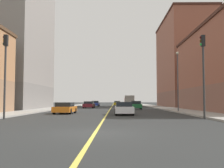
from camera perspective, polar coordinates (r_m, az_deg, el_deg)
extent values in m
plane|color=#2A2B2B|center=(12.14, -3.68, -10.53)|extent=(400.00, 400.00, 0.00)
cube|color=#9E9B93|center=(61.71, 9.33, -4.84)|extent=(3.61, 168.00, 0.15)
cube|color=#9E9B93|center=(62.01, -9.46, -4.83)|extent=(3.61, 168.00, 0.15)
cube|color=#E5D14C|center=(61.04, -0.09, -4.97)|extent=(0.16, 154.00, 0.01)
cube|color=brown|center=(61.26, 15.37, -3.25)|extent=(8.93, 21.42, 3.40)
cube|color=#93513D|center=(62.07, 15.22, 5.78)|extent=(8.93, 21.42, 16.09)
cube|color=#42241B|center=(63.91, 15.09, 13.10)|extent=(9.23, 21.72, 0.40)
cube|color=slate|center=(48.36, -20.14, -2.69)|extent=(8.93, 17.92, 4.09)
cube|color=gray|center=(49.92, -19.85, 11.02)|extent=(8.93, 17.92, 19.59)
cylinder|color=#2D2D2D|center=(21.86, 19.26, 0.29)|extent=(0.16, 0.16, 5.75)
cube|color=black|center=(22.32, 19.08, 8.83)|extent=(0.28, 0.32, 0.90)
sphere|color=#320404|center=(22.33, 18.67, 9.53)|extent=(0.20, 0.20, 0.20)
sphere|color=#352204|center=(22.27, 18.69, 8.83)|extent=(0.20, 0.20, 0.20)
sphere|color=green|center=(22.22, 18.70, 8.12)|extent=(0.20, 0.20, 0.20)
cylinder|color=#2D2D2D|center=(22.53, -22.18, 0.36)|extent=(0.16, 0.16, 5.83)
cube|color=black|center=(22.99, -21.98, 8.76)|extent=(0.28, 0.32, 0.90)
sphere|color=#320404|center=(23.11, -22.34, 9.39)|extent=(0.20, 0.20, 0.20)
sphere|color=orange|center=(23.05, -22.35, 8.71)|extent=(0.20, 0.20, 0.20)
sphere|color=black|center=(22.99, -22.37, 8.03)|extent=(0.20, 0.20, 0.20)
cylinder|color=#4C4C51|center=(34.49, 14.07, 0.33)|extent=(0.14, 0.14, 7.23)
sphere|color=#EAEACC|center=(34.94, 13.98, 6.50)|extent=(0.36, 0.36, 0.36)
cube|color=#23389E|center=(67.81, -3.62, -4.35)|extent=(1.95, 4.64, 0.69)
cube|color=black|center=(68.01, -3.60, -3.86)|extent=(1.68, 2.38, 0.47)
cylinder|color=black|center=(69.32, -4.20, -4.53)|extent=(0.24, 0.65, 0.64)
cylinder|color=black|center=(69.15, -2.81, -4.54)|extent=(0.24, 0.65, 0.64)
cylinder|color=black|center=(66.49, -4.47, -4.57)|extent=(0.24, 0.65, 0.64)
cylinder|color=black|center=(66.31, -3.03, -4.58)|extent=(0.24, 0.65, 0.64)
cube|color=#1E6B38|center=(45.30, 5.22, -4.74)|extent=(1.77, 3.91, 0.66)
cube|color=black|center=(45.38, 5.21, -4.00)|extent=(1.55, 1.81, 0.51)
cylinder|color=black|center=(46.45, 4.12, -5.00)|extent=(0.22, 0.64, 0.64)
cylinder|color=black|center=(46.58, 6.08, -4.99)|extent=(0.22, 0.64, 0.64)
cylinder|color=black|center=(44.04, 4.32, -5.08)|extent=(0.22, 0.64, 0.64)
cylinder|color=black|center=(44.17, 6.39, -5.06)|extent=(0.22, 0.64, 0.64)
cube|color=orange|center=(29.93, -10.11, -5.37)|extent=(2.04, 4.48, 0.58)
cube|color=black|center=(29.85, -10.13, -4.38)|extent=(1.74, 2.29, 0.46)
cylinder|color=black|center=(31.47, -11.11, -5.62)|extent=(0.24, 0.65, 0.64)
cylinder|color=black|center=(31.10, -7.99, -5.68)|extent=(0.24, 0.65, 0.64)
cylinder|color=black|center=(28.82, -12.42, -5.79)|extent=(0.24, 0.65, 0.64)
cylinder|color=black|center=(28.42, -9.02, -5.87)|extent=(0.24, 0.65, 0.64)
cube|color=maroon|center=(51.07, -5.02, -4.63)|extent=(2.01, 4.38, 0.62)
cube|color=black|center=(50.94, -5.04, -4.02)|extent=(1.71, 1.94, 0.46)
cylinder|color=black|center=(52.52, -5.75, -4.83)|extent=(0.24, 0.65, 0.64)
cylinder|color=black|center=(52.29, -3.89, -4.84)|extent=(0.24, 0.65, 0.64)
cylinder|color=black|center=(49.87, -6.21, -4.89)|extent=(0.24, 0.65, 0.64)
cylinder|color=black|center=(49.64, -4.25, -4.91)|extent=(0.24, 0.65, 0.64)
cube|color=white|center=(27.10, 2.60, -5.56)|extent=(1.84, 4.36, 0.63)
cube|color=black|center=(27.21, 2.58, -4.39)|extent=(1.61, 2.23, 0.48)
cylinder|color=black|center=(28.43, 0.82, -5.91)|extent=(0.23, 0.64, 0.64)
cylinder|color=black|center=(28.49, 4.15, -5.89)|extent=(0.23, 0.64, 0.64)
cylinder|color=black|center=(25.74, 0.88, -6.15)|extent=(0.23, 0.64, 0.64)
cylinder|color=black|center=(25.81, 4.55, -6.13)|extent=(0.23, 0.64, 0.64)
cube|color=#196670|center=(81.97, 3.55, -4.25)|extent=(2.01, 4.46, 0.61)
cube|color=black|center=(81.88, 3.55, -3.86)|extent=(1.71, 2.34, 0.50)
cylinder|color=black|center=(83.26, 2.89, -4.38)|extent=(0.24, 0.65, 0.64)
cylinder|color=black|center=(83.40, 4.05, -4.37)|extent=(0.24, 0.65, 0.64)
cylinder|color=black|center=(80.55, 3.02, -4.41)|extent=(0.24, 0.65, 0.64)
cylinder|color=black|center=(80.69, 4.23, -4.40)|extent=(0.24, 0.65, 0.64)
cube|color=gold|center=(74.28, 1.15, -4.31)|extent=(1.98, 3.99, 0.63)
cube|color=black|center=(74.18, 1.15, -3.88)|extent=(1.70, 1.74, 0.49)
cylinder|color=black|center=(75.52, 0.50, -4.47)|extent=(0.23, 0.64, 0.64)
cylinder|color=black|center=(75.50, 1.82, -4.46)|extent=(0.23, 0.64, 0.64)
cylinder|color=black|center=(73.08, 0.45, -4.49)|extent=(0.23, 0.64, 0.64)
cylinder|color=black|center=(73.05, 1.81, -4.49)|extent=(0.23, 0.64, 0.64)
cube|color=maroon|center=(73.53, 3.65, -3.74)|extent=(2.37, 1.82, 1.85)
cube|color=#B2B2A8|center=(70.09, 3.79, -3.47)|extent=(2.37, 4.29, 2.32)
cylinder|color=black|center=(73.16, 2.81, -4.39)|extent=(0.30, 0.90, 0.90)
cylinder|color=black|center=(73.27, 4.51, -4.38)|extent=(0.30, 0.90, 0.90)
cylinder|color=black|center=(69.14, 2.93, -4.43)|extent=(0.30, 0.90, 0.90)
cylinder|color=black|center=(69.25, 4.73, -4.42)|extent=(0.30, 0.90, 0.90)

